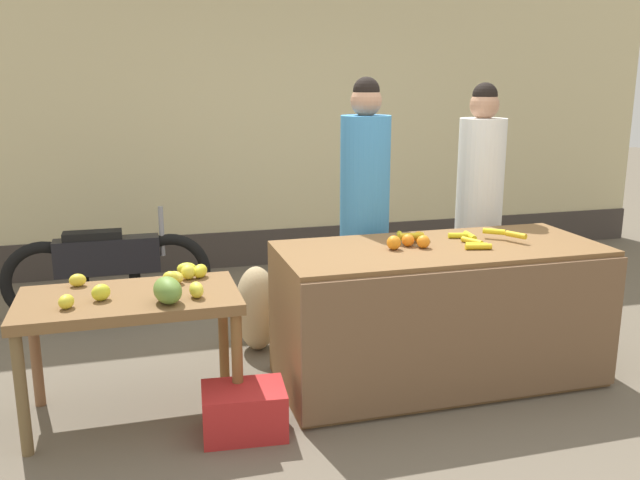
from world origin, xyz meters
name	(u,v)px	position (x,y,z in m)	size (l,w,h in m)	color
ground_plane	(390,382)	(0.00, 0.00, 0.00)	(24.00, 24.00, 0.00)	#665B4C
market_wall_back	(281,102)	(0.00, 3.05, 1.63)	(8.21, 0.23, 3.33)	beige
fruit_stall_counter	(439,314)	(0.31, -0.01, 0.43)	(1.98, 0.87, 0.86)	brown
side_table_wooden	(130,311)	(-1.54, 0.00, 0.62)	(1.18, 0.66, 0.71)	brown
banana_bunch_pile	(464,238)	(0.49, 0.04, 0.89)	(0.76, 0.49, 0.07)	yellow
orange_pile	(409,241)	(0.11, 0.02, 0.90)	(0.29, 0.22, 0.09)	orange
mango_papaya_pile	(161,285)	(-1.36, -0.02, 0.77)	(0.83, 0.69, 0.14)	gold
vendor_woman_blue_shirt	(364,214)	(0.05, 0.67, 0.95)	(0.34, 0.34, 1.87)	#33333D
vendor_woman_white_shirt	(479,208)	(0.99, 0.77, 0.92)	(0.34, 0.34, 1.83)	#33333D
parked_motorcycle	(108,268)	(-1.70, 1.74, 0.40)	(1.60, 0.18, 0.88)	black
produce_crate	(244,411)	(-0.98, -0.37, 0.13)	(0.44, 0.32, 0.26)	red
produce_sack	(257,308)	(-0.70, 0.77, 0.30)	(0.36, 0.30, 0.60)	tan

